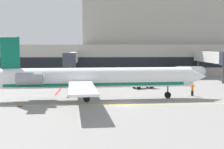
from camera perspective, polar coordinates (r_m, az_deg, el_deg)
name	(u,v)px	position (r m, az deg, el deg)	size (l,w,h in m)	color
ground	(125,105)	(42.00, 2.22, -5.34)	(120.00, 120.00, 0.11)	gray
terminal_building	(136,44)	(87.85, 4.16, 5.34)	(69.28, 11.23, 20.72)	#ADA89E
jet_bridge_west	(212,57)	(74.87, 17.11, 2.89)	(2.40, 20.20, 6.39)	silver
jet_bridge_east	(72,58)	(70.88, -7.00, 2.81)	(2.40, 19.51, 6.20)	silver
regional_jet	(91,78)	(45.34, -3.64, -0.62)	(33.13, 27.62, 8.84)	white
baggage_tug	(145,84)	(58.08, 5.80, -1.59)	(4.20, 3.05, 1.82)	silver
pushback_tractor	(131,77)	(68.31, 3.39, -0.47)	(4.16, 2.05, 2.17)	silver
belt_loader	(113,81)	(61.47, 0.09, -1.14)	(2.43, 3.55, 1.99)	#E5B20C
fuel_tank	(189,72)	(76.97, 13.42, 0.48)	(7.49, 3.39, 2.89)	white
marshaller	(192,89)	(50.37, 13.93, -2.57)	(0.69, 0.61, 1.92)	#191E33
safety_cone_alpha	(68,96)	(47.84, -7.68, -3.74)	(0.47, 0.47, 0.55)	orange
safety_cone_bravo	(20,104)	(42.21, -15.82, -5.06)	(0.47, 0.47, 0.55)	orange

